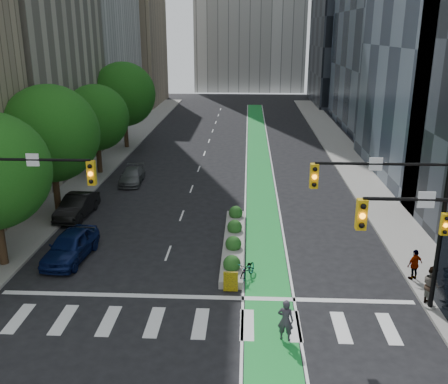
# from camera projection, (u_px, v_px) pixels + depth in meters

# --- Properties ---
(ground) EXTENTS (160.00, 160.00, 0.00)m
(ground) POSITION_uv_depth(u_px,v_px,m) (203.00, 311.00, 22.41)
(ground) COLOR black
(ground) RESTS_ON ground
(sidewalk_left) EXTENTS (3.60, 90.00, 0.15)m
(sidewalk_left) POSITION_uv_depth(u_px,v_px,m) (101.00, 164.00, 46.68)
(sidewalk_left) COLOR gray
(sidewalk_left) RESTS_ON ground
(sidewalk_right) EXTENTS (3.60, 90.00, 0.15)m
(sidewalk_right) POSITION_uv_depth(u_px,v_px,m) (355.00, 167.00, 45.59)
(sidewalk_right) COLOR gray
(sidewalk_right) RESTS_ON ground
(bike_lane_paint) EXTENTS (2.20, 70.00, 0.01)m
(bike_lane_paint) POSITION_uv_depth(u_px,v_px,m) (258.00, 154.00, 50.77)
(bike_lane_paint) COLOR #1A9236
(bike_lane_paint) RESTS_ON ground
(building_tan_far) EXTENTS (14.00, 16.00, 26.00)m
(building_tan_far) POSITION_uv_depth(u_px,v_px,m) (116.00, 24.00, 82.00)
(building_tan_far) COLOR tan
(building_tan_far) RESTS_ON ground
(building_dark_end) EXTENTS (14.00, 18.00, 28.00)m
(building_dark_end) POSITION_uv_depth(u_px,v_px,m) (360.00, 17.00, 81.74)
(building_dark_end) COLOR black
(building_dark_end) RESTS_ON ground
(tree_mid) EXTENTS (6.40, 6.40, 8.78)m
(tree_mid) POSITION_uv_depth(u_px,v_px,m) (50.00, 134.00, 32.60)
(tree_mid) COLOR black
(tree_mid) RESTS_ON ground
(tree_midfar) EXTENTS (5.60, 5.60, 7.76)m
(tree_midfar) POSITION_uv_depth(u_px,v_px,m) (96.00, 118.00, 42.29)
(tree_midfar) COLOR black
(tree_midfar) RESTS_ON ground
(tree_far) EXTENTS (6.60, 6.60, 9.00)m
(tree_far) POSITION_uv_depth(u_px,v_px,m) (124.00, 94.00, 51.55)
(tree_far) COLOR black
(tree_far) RESTS_ON ground
(signal_left) EXTENTS (6.14, 0.51, 7.20)m
(signal_left) POSITION_uv_depth(u_px,v_px,m) (4.00, 204.00, 21.78)
(signal_left) COLOR black
(signal_left) RESTS_ON ground
(signal_right) EXTENTS (5.82, 0.51, 7.20)m
(signal_right) POSITION_uv_depth(u_px,v_px,m) (407.00, 210.00, 20.97)
(signal_right) COLOR black
(signal_right) RESTS_ON ground
(median_planter) EXTENTS (1.20, 10.26, 1.10)m
(median_planter) POSITION_uv_depth(u_px,v_px,m) (234.00, 241.00, 28.93)
(median_planter) COLOR gray
(median_planter) RESTS_ON ground
(bicycle) EXTENTS (1.24, 1.92, 0.95)m
(bicycle) POSITION_uv_depth(u_px,v_px,m) (247.00, 270.00, 25.21)
(bicycle) COLOR gray
(bicycle) RESTS_ON ground
(cyclist) EXTENTS (0.75, 0.60, 1.81)m
(cyclist) POSITION_uv_depth(u_px,v_px,m) (286.00, 320.00, 20.07)
(cyclist) COLOR #332F39
(cyclist) RESTS_ON ground
(parked_car_left_near) EXTENTS (2.27, 4.84, 1.60)m
(parked_car_left_near) POSITION_uv_depth(u_px,v_px,m) (71.00, 246.00, 27.24)
(parked_car_left_near) COLOR #0B1745
(parked_car_left_near) RESTS_ON ground
(parked_car_left_mid) EXTENTS (1.91, 4.69, 1.51)m
(parked_car_left_mid) POSITION_uv_depth(u_px,v_px,m) (77.00, 206.00, 33.50)
(parked_car_left_mid) COLOR black
(parked_car_left_mid) RESTS_ON ground
(parked_car_left_far) EXTENTS (1.93, 4.31, 1.23)m
(parked_car_left_far) POSITION_uv_depth(u_px,v_px,m) (132.00, 176.00, 40.99)
(parked_car_left_far) COLOR #505355
(parked_car_left_far) RESTS_ON ground
(pedestrian_near) EXTENTS (0.83, 0.99, 1.84)m
(pedestrian_near) POSITION_uv_depth(u_px,v_px,m) (431.00, 285.00, 22.48)
(pedestrian_near) COLOR gray
(pedestrian_near) RESTS_ON sidewalk_right
(pedestrian_far) EXTENTS (1.01, 0.78, 1.59)m
(pedestrian_far) POSITION_uv_depth(u_px,v_px,m) (415.00, 265.00, 24.74)
(pedestrian_far) COLOR gray
(pedestrian_far) RESTS_ON sidewalk_right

